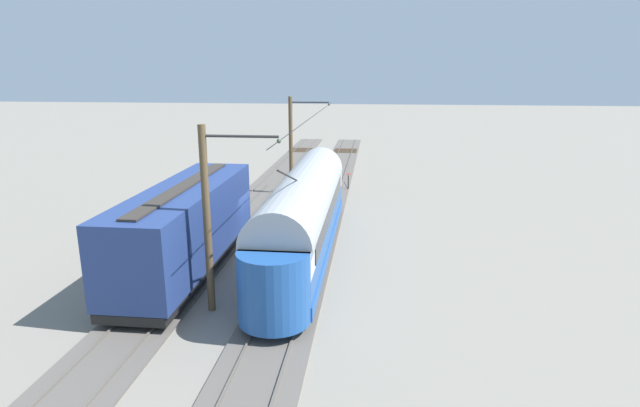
# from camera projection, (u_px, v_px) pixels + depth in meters

# --- Properties ---
(ground_plane) EXTENTS (220.00, 220.00, 0.00)m
(ground_plane) POSITION_uv_depth(u_px,v_px,m) (265.00, 239.00, 27.62)
(ground_plane) COLOR gray
(track_streetcar_siding) EXTENTS (2.80, 80.00, 0.18)m
(track_streetcar_siding) POSITION_uv_depth(u_px,v_px,m) (311.00, 238.00, 27.65)
(track_streetcar_siding) COLOR #56514C
(track_streetcar_siding) RESTS_ON ground
(track_adjacent_siding) EXTENTS (2.80, 80.00, 0.18)m
(track_adjacent_siding) POSITION_uv_depth(u_px,v_px,m) (222.00, 235.00, 28.17)
(track_adjacent_siding) COLOR #56514C
(track_adjacent_siding) RESTS_ON ground
(vintage_streetcar) EXTENTS (2.65, 17.63, 5.42)m
(vintage_streetcar) POSITION_uv_depth(u_px,v_px,m) (304.00, 212.00, 24.62)
(vintage_streetcar) COLOR #1E4C93
(vintage_streetcar) RESTS_ON ground
(coach_adjacent) EXTENTS (2.96, 11.73, 3.85)m
(coach_adjacent) POSITION_uv_depth(u_px,v_px,m) (186.00, 226.00, 22.73)
(coach_adjacent) COLOR navy
(coach_adjacent) RESTS_ON ground
(catenary_pole_foreground) EXTENTS (2.96, 0.28, 7.08)m
(catenary_pole_foreground) POSITION_uv_depth(u_px,v_px,m) (292.00, 144.00, 36.64)
(catenary_pole_foreground) COLOR brown
(catenary_pole_foreground) RESTS_ON ground
(catenary_pole_mid_near) EXTENTS (2.96, 0.28, 7.08)m
(catenary_pole_mid_near) POSITION_uv_depth(u_px,v_px,m) (209.00, 217.00, 18.63)
(catenary_pole_mid_near) COLOR brown
(catenary_pole_mid_near) RESTS_ON ground
(overhead_wire_run) EXTENTS (2.75, 22.74, 0.18)m
(overhead_wire_run) POSITION_uv_depth(u_px,v_px,m) (312.00, 115.00, 27.28)
(overhead_wire_run) COLOR black
(overhead_wire_run) RESTS_ON ground
(switch_stand) EXTENTS (0.50, 0.30, 1.24)m
(switch_stand) POSITION_uv_depth(u_px,v_px,m) (348.00, 181.00, 38.78)
(switch_stand) COLOR black
(switch_stand) RESTS_ON ground
(spare_tie_stack) EXTENTS (2.40, 2.40, 0.54)m
(spare_tie_stack) POSITION_uv_depth(u_px,v_px,m) (147.00, 236.00, 27.37)
(spare_tie_stack) COLOR #47331E
(spare_tie_stack) RESTS_ON ground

